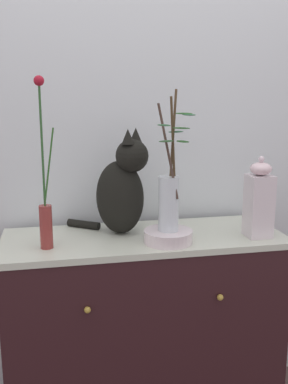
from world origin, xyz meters
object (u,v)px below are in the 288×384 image
object	(u,v)px
cat_sitting	(122,189)
bowl_porcelain	(168,236)
vase_slim_green	(45,206)
vase_glass_clear	(169,195)
sideboard	(144,333)
jar_lidded_porcelain	(259,201)

from	to	relation	value
cat_sitting	bowl_porcelain	world-z (taller)	cat_sitting
vase_slim_green	vase_glass_clear	xyz separation A→B (m)	(0.46, -0.03, 0.03)
sideboard	bowl_porcelain	distance (m)	0.48
cat_sitting	bowl_porcelain	bearing A→B (deg)	-44.10
cat_sitting	vase_slim_green	bearing A→B (deg)	-157.56
cat_sitting	vase_slim_green	xyz separation A→B (m)	(-0.30, -0.12, -0.03)
sideboard	cat_sitting	bearing A→B (deg)	149.30
vase_glass_clear	sideboard	bearing A→B (deg)	125.94
jar_lidded_porcelain	vase_slim_green	bearing A→B (deg)	178.33
cat_sitting	bowl_porcelain	xyz separation A→B (m)	(0.16, -0.15, -0.16)
bowl_porcelain	jar_lidded_porcelain	xyz separation A→B (m)	(0.37, 0.00, 0.12)
vase_slim_green	vase_glass_clear	distance (m)	0.46
vase_slim_green	bowl_porcelain	world-z (taller)	vase_slim_green
cat_sitting	bowl_porcelain	distance (m)	0.27
vase_glass_clear	vase_slim_green	bearing A→B (deg)	176.41
sideboard	vase_slim_green	xyz separation A→B (m)	(-0.38, -0.08, 0.59)
bowl_porcelain	jar_lidded_porcelain	distance (m)	0.39
vase_glass_clear	jar_lidded_porcelain	distance (m)	0.37
bowl_porcelain	vase_glass_clear	xyz separation A→B (m)	(0.00, -0.00, 0.16)
cat_sitting	vase_slim_green	size ratio (longest dim) A/B	0.69
vase_slim_green	bowl_porcelain	xyz separation A→B (m)	(0.46, -0.03, -0.14)
vase_slim_green	jar_lidded_porcelain	distance (m)	0.83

